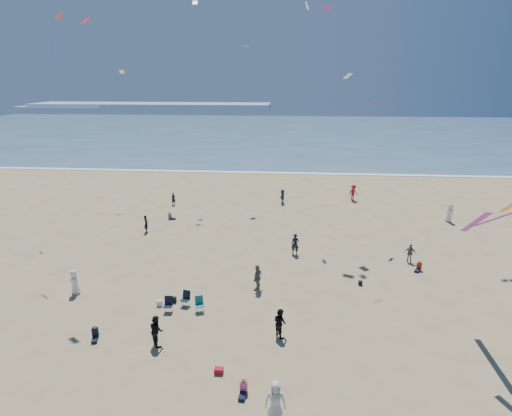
{
  "coord_description": "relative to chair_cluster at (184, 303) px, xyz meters",
  "views": [
    {
      "loc": [
        3.98,
        -16.23,
        14.16
      ],
      "look_at": [
        2.0,
        8.0,
        6.24
      ],
      "focal_mm": 28.0,
      "sensor_mm": 36.0,
      "label": 1
    }
  ],
  "objects": [
    {
      "name": "ground",
      "position": [
        2.41,
        -5.66,
        -0.5
      ],
      "size": [
        220.0,
        220.0,
        0.0
      ],
      "primitive_type": "plane",
      "color": "tan",
      "rests_on": "ground"
    },
    {
      "name": "kites_aloft",
      "position": [
        11.48,
        7.58,
        13.53
      ],
      "size": [
        39.96,
        36.45,
        30.66
      ],
      "color": "red",
      "rests_on": "ground"
    },
    {
      "name": "black_backpack",
      "position": [
        -0.93,
        0.83,
        -0.31
      ],
      "size": [
        0.3,
        0.22,
        0.38
      ],
      "primitive_type": "cube",
      "color": "black",
      "rests_on": "ground"
    },
    {
      "name": "ocean",
      "position": [
        2.41,
        89.34,
        -0.47
      ],
      "size": [
        220.0,
        100.0,
        0.06
      ],
      "primitive_type": "cube",
      "color": "#476B84",
      "rests_on": "ground"
    },
    {
      "name": "cooler",
      "position": [
        3.18,
        -5.55,
        -0.35
      ],
      "size": [
        0.45,
        0.3,
        0.3
      ],
      "primitive_type": "cube",
      "color": "#A91823",
      "rests_on": "ground"
    },
    {
      "name": "chair_cluster",
      "position": [
        0.0,
        0.0,
        0.0
      ],
      "size": [
        2.7,
        1.47,
        1.0
      ],
      "color": "black",
      "rests_on": "ground"
    },
    {
      "name": "standing_flyers",
      "position": [
        8.88,
        7.25,
        0.4
      ],
      "size": [
        32.07,
        36.76,
        1.94
      ],
      "color": "black",
      "rests_on": "ground"
    },
    {
      "name": "headland_far",
      "position": [
        -57.59,
        164.34,
        1.1
      ],
      "size": [
        110.0,
        20.0,
        3.2
      ],
      "primitive_type": "cube",
      "color": "#7A8EA8",
      "rests_on": "ground"
    },
    {
      "name": "surf_line",
      "position": [
        2.41,
        39.34,
        -0.46
      ],
      "size": [
        220.0,
        1.2,
        0.08
      ],
      "primitive_type": "cube",
      "color": "white",
      "rests_on": "ground"
    },
    {
      "name": "headland_near",
      "position": [
        -97.59,
        159.34,
        0.5
      ],
      "size": [
        40.0,
        14.0,
        2.0
      ],
      "primitive_type": "cube",
      "color": "#7A8EA8",
      "rests_on": "ground"
    },
    {
      "name": "seated_group",
      "position": [
        2.59,
        0.4,
        -0.08
      ],
      "size": [
        23.58,
        29.69,
        0.84
      ],
      "color": "white",
      "rests_on": "ground"
    },
    {
      "name": "white_tote",
      "position": [
        -1.75,
        0.32,
        -0.3
      ],
      "size": [
        0.35,
        0.2,
        0.4
      ],
      "primitive_type": "cube",
      "color": "white",
      "rests_on": "ground"
    },
    {
      "name": "navy_bag",
      "position": [
        11.79,
        4.2,
        -0.33
      ],
      "size": [
        0.28,
        0.18,
        0.34
      ],
      "primitive_type": "cube",
      "color": "black",
      "rests_on": "ground"
    }
  ]
}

